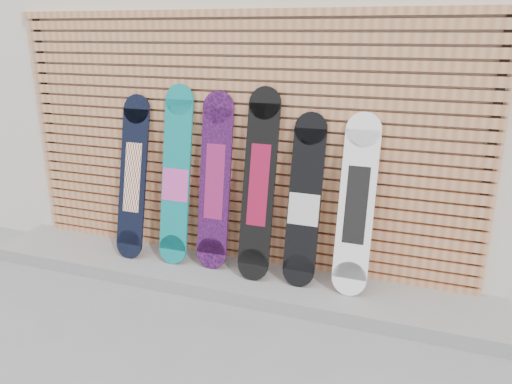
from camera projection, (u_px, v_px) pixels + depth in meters
The scene contains 10 objects.
ground at pixel (207, 326), 3.78m from camera, with size 80.00×80.00×0.00m, color gray.
building at pixel (360, 58), 6.18m from camera, with size 12.00×5.00×3.60m, color beige.
concrete_step at pixel (225, 276), 4.42m from camera, with size 4.60×0.70×0.12m, color gray.
slat_wall at pixel (235, 142), 4.32m from camera, with size 4.26×0.08×2.29m.
snowboard_0 at pixel (133, 177), 4.55m from camera, with size 0.27×0.37×1.47m.
snowboard_1 at pixel (176, 177), 4.40m from camera, with size 0.27×0.33×1.58m.
snowboard_2 at pixel (215, 182), 4.30m from camera, with size 0.28×0.30×1.53m.
snowboard_3 at pixel (259, 185), 4.13m from camera, with size 0.27×0.37×1.59m.
snowboard_4 at pixel (305, 202), 4.04m from camera, with size 0.27×0.35×1.40m.
snowboard_5 at pixel (356, 205), 3.90m from camera, with size 0.28×0.35×1.42m.
Camera 1 is at (1.47, -2.95, 2.13)m, focal length 35.00 mm.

